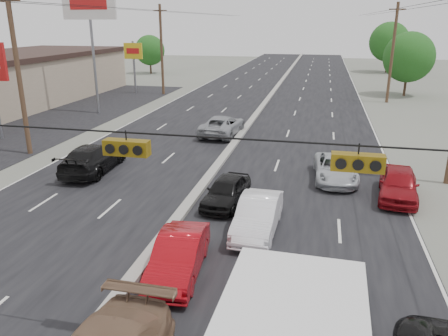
% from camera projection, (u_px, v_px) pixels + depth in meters
% --- Properties ---
extents(road_surface, '(20.00, 160.00, 0.02)m').
position_uv_depth(road_surface, '(256.00, 116.00, 39.61)').
color(road_surface, black).
rests_on(road_surface, ground).
extents(center_median, '(0.50, 160.00, 0.20)m').
position_uv_depth(center_median, '(256.00, 115.00, 39.57)').
color(center_median, gray).
rests_on(center_median, ground).
extents(parking_lot, '(10.00, 42.00, 0.02)m').
position_uv_depth(parking_lot, '(57.00, 119.00, 38.49)').
color(parking_lot, black).
rests_on(parking_lot, ground).
extents(utility_pole_left_b, '(1.60, 0.30, 10.00)m').
position_uv_depth(utility_pole_left_b, '(19.00, 74.00, 26.68)').
color(utility_pole_left_b, '#422D1E').
rests_on(utility_pole_left_b, ground).
extents(utility_pole_left_c, '(1.60, 0.30, 10.00)m').
position_uv_depth(utility_pole_left_c, '(162.00, 49.00, 49.81)').
color(utility_pole_left_c, '#422D1E').
rests_on(utility_pole_left_c, ground).
extents(utility_pole_right_c, '(1.60, 0.30, 10.00)m').
position_uv_depth(utility_pole_right_c, '(392.00, 53.00, 44.65)').
color(utility_pole_right_c, '#422D1E').
rests_on(utility_pole_right_c, ground).
extents(traffic_signals, '(25.00, 0.30, 0.54)m').
position_uv_depth(traffic_signals, '(123.00, 145.00, 9.81)').
color(traffic_signals, black).
rests_on(traffic_signals, ground).
extents(pole_sign_billboard, '(5.00, 0.25, 11.00)m').
position_uv_depth(pole_sign_billboard, '(90.00, 13.00, 37.92)').
color(pole_sign_billboard, slate).
rests_on(pole_sign_billboard, ground).
extents(pole_sign_far, '(2.20, 0.25, 6.00)m').
position_uv_depth(pole_sign_far, '(133.00, 55.00, 50.75)').
color(pole_sign_far, slate).
rests_on(pole_sign_far, ground).
extents(tree_left_far, '(4.80, 4.80, 6.12)m').
position_uv_depth(tree_left_far, '(150.00, 50.00, 70.72)').
color(tree_left_far, '#382619').
rests_on(tree_left_far, ground).
extents(tree_right_mid, '(5.60, 5.60, 7.14)m').
position_uv_depth(tree_right_mid, '(409.00, 57.00, 49.00)').
color(tree_right_mid, '#382619').
rests_on(tree_right_mid, ground).
extents(tree_right_far, '(6.40, 6.40, 8.16)m').
position_uv_depth(tree_right_far, '(389.00, 42.00, 71.72)').
color(tree_right_far, '#382619').
rests_on(tree_right_far, ground).
extents(red_sedan, '(1.82, 4.30, 1.38)m').
position_uv_depth(red_sedan, '(179.00, 256.00, 14.60)').
color(red_sedan, '#A40A12').
rests_on(red_sedan, ground).
extents(queue_car_a, '(1.99, 4.05, 1.33)m').
position_uv_depth(queue_car_a, '(226.00, 191.00, 20.24)').
color(queue_car_a, black).
rests_on(queue_car_a, ground).
extents(queue_car_b, '(1.65, 4.41, 1.44)m').
position_uv_depth(queue_car_b, '(258.00, 216.00, 17.55)').
color(queue_car_b, white).
rests_on(queue_car_b, ground).
extents(queue_car_c, '(2.41, 4.77, 1.29)m').
position_uv_depth(queue_car_c, '(335.00, 169.00, 23.38)').
color(queue_car_c, '#B2B6BB').
rests_on(queue_car_c, ground).
extents(queue_car_e, '(2.28, 4.54, 1.48)m').
position_uv_depth(queue_car_e, '(398.00, 184.00, 20.90)').
color(queue_car_e, maroon).
rests_on(queue_car_e, ground).
extents(oncoming_near, '(2.53, 5.53, 1.57)m').
position_uv_depth(oncoming_near, '(93.00, 158.00, 24.71)').
color(oncoming_near, black).
rests_on(oncoming_near, ground).
extents(oncoming_far, '(2.84, 5.49, 1.48)m').
position_uv_depth(oncoming_far, '(222.00, 126.00, 32.69)').
color(oncoming_far, '#939699').
rests_on(oncoming_far, ground).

